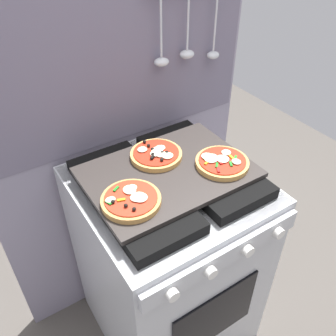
% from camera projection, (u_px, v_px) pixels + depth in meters
% --- Properties ---
extents(ground_plane, '(4.00, 4.00, 0.00)m').
position_uv_depth(ground_plane, '(168.00, 317.00, 1.76)').
color(ground_plane, '#4C4742').
extents(kitchen_backsplash, '(1.10, 0.08, 1.55)m').
position_uv_depth(kitchen_backsplash, '(125.00, 153.00, 1.49)').
color(kitchen_backsplash, gray).
rests_on(kitchen_backsplash, ground_plane).
extents(stove, '(0.60, 0.64, 0.90)m').
position_uv_depth(stove, '(168.00, 259.00, 1.48)').
color(stove, '#B7BABF').
rests_on(stove, ground_plane).
extents(baking_tray, '(0.54, 0.38, 0.02)m').
position_uv_depth(baking_tray, '(168.00, 172.00, 1.20)').
color(baking_tray, '#2D2826').
rests_on(baking_tray, stove).
extents(pizza_left, '(0.18, 0.18, 0.03)m').
position_uv_depth(pizza_left, '(131.00, 199.00, 1.06)').
color(pizza_left, '#C18947').
rests_on(pizza_left, baking_tray).
extents(pizza_right, '(0.18, 0.18, 0.03)m').
position_uv_depth(pizza_right, '(222.00, 162.00, 1.21)').
color(pizza_right, tan).
rests_on(pizza_right, baking_tray).
extents(pizza_center, '(0.18, 0.18, 0.03)m').
position_uv_depth(pizza_center, '(156.00, 154.00, 1.24)').
color(pizza_center, tan).
rests_on(pizza_center, baking_tray).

